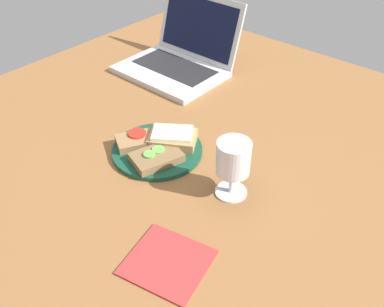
{
  "coord_description": "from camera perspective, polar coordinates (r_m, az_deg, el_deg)",
  "views": [
    {
      "loc": [
        51.44,
        -58.79,
        64.8
      ],
      "look_at": [
        4.07,
        -3.85,
        8.0
      ],
      "focal_mm": 40.0,
      "sensor_mm": 36.0,
      "label": 1
    }
  ],
  "objects": [
    {
      "name": "wooden_table",
      "position": [
        1.01,
        -0.33,
        -0.96
      ],
      "size": [
        140.0,
        140.0,
        3.0
      ],
      "primitive_type": "cube",
      "color": "brown",
      "rests_on": "ground"
    },
    {
      "name": "plate",
      "position": [
        1.01,
        -4.65,
        0.42
      ],
      "size": [
        21.23,
        21.23,
        1.13
      ],
      "primitive_type": "cylinder",
      "color": "#144733",
      "rests_on": "wooden_table"
    },
    {
      "name": "sandwich_with_cheese",
      "position": [
        1.01,
        -2.5,
        2.2
      ],
      "size": [
        13.3,
        12.12,
        3.29
      ],
      "color": "#A88456",
      "rests_on": "plate"
    },
    {
      "name": "sandwich_with_tomato",
      "position": [
        1.02,
        -6.87,
        1.85
      ],
      "size": [
        10.97,
        12.83,
        2.32
      ],
      "color": "#937047",
      "rests_on": "plate"
    },
    {
      "name": "sandwich_with_cucumber",
      "position": [
        0.96,
        -4.77,
        -0.47
      ],
      "size": [
        10.4,
        12.64,
        2.28
      ],
      "color": "brown",
      "rests_on": "plate"
    },
    {
      "name": "wine_glass",
      "position": [
        0.85,
        5.51,
        -0.98
      ],
      "size": [
        6.96,
        6.96,
        12.87
      ],
      "color": "white",
      "rests_on": "wooden_table"
    },
    {
      "name": "laptop",
      "position": [
        1.35,
        -1.72,
        12.69
      ],
      "size": [
        30.9,
        28.14,
        20.66
      ],
      "color": "silver",
      "rests_on": "wooden_table"
    },
    {
      "name": "napkin",
      "position": [
        0.78,
        -3.29,
        -14.25
      ],
      "size": [
        16.29,
        15.67,
        0.4
      ],
      "primitive_type": "cube",
      "rotation": [
        0.0,
        0.0,
        0.22
      ],
      "color": "#B23333",
      "rests_on": "wooden_table"
    }
  ]
}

